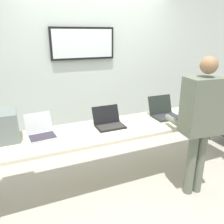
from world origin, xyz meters
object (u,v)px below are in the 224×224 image
Objects in this scene: workbench at (126,129)px; laptop_station_0 at (41,131)px; laptop_station_1 at (109,122)px; laptop_station_3 at (208,106)px; laptop_station_2 at (164,112)px; person at (201,116)px.

workbench is 9.01× the size of laptop_station_0.
laptop_station_0 is at bearing 173.94° from workbench.
laptop_station_3 is (1.68, 0.02, 0.00)m from laptop_station_1.
laptop_station_2 reaches higher than laptop_station_0.
laptop_station_1 is at bearing 140.14° from person.
laptop_station_1 is at bearing -179.30° from laptop_station_3.
laptop_station_0 is 1.83m from person.
workbench is at bearing -19.77° from laptop_station_1.
laptop_station_1 is at bearing -2.44° from laptop_station_0.
laptop_station_1 is 1.68m from laptop_station_3.
laptop_station_3 reaches higher than laptop_station_0.
workbench is 1.47m from laptop_station_3.
person is (0.62, -0.62, 0.30)m from workbench.
person is at bearing -39.86° from laptop_station_1.
laptop_station_3 reaches higher than laptop_station_1.
laptop_station_3 is at bearing -0.11° from laptop_station_2.
laptop_station_0 is 0.83m from laptop_station_1.
laptop_station_0 is at bearing 179.66° from laptop_station_3.
person is (0.83, -0.70, 0.20)m from laptop_station_1.
laptop_station_3 is (1.47, 0.10, 0.10)m from workbench.
laptop_station_3 is 1.12m from person.
laptop_station_0 is 1.03× the size of laptop_station_2.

